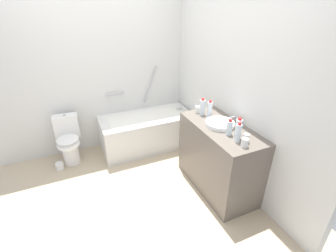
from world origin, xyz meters
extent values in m
plane|color=#C1AD8E|center=(0.00, 0.00, 0.00)|extent=(3.81, 3.81, 0.00)
cube|color=silver|center=(0.00, 1.42, 1.22)|extent=(3.21, 0.10, 2.43)
cube|color=silver|center=(1.46, 0.00, 1.22)|extent=(0.10, 3.13, 2.43)
cube|color=silver|center=(0.64, 1.02, 0.28)|extent=(1.49, 0.69, 0.55)
cube|color=white|center=(0.64, 1.02, 0.51)|extent=(1.22, 0.50, 0.09)
cylinder|color=#B2B2B7|center=(1.22, 1.02, 0.59)|extent=(0.09, 0.03, 0.03)
cylinder|color=#B2B2B7|center=(0.83, 1.34, 0.97)|extent=(0.25, 0.03, 0.60)
cylinder|color=#B2B2B7|center=(0.23, 1.34, 0.89)|extent=(0.30, 0.03, 0.03)
cylinder|color=white|center=(-0.58, 1.03, 0.18)|extent=(0.23, 0.23, 0.36)
ellipsoid|color=white|center=(-0.59, 0.98, 0.36)|extent=(0.35, 0.39, 0.13)
ellipsoid|color=white|center=(-0.59, 0.98, 0.44)|extent=(0.33, 0.37, 0.02)
cube|color=white|center=(-0.57, 1.21, 0.54)|extent=(0.36, 0.20, 0.35)
cylinder|color=#ACACB1|center=(-0.57, 1.21, 0.72)|extent=(0.03, 0.03, 0.01)
cube|color=#6B6056|center=(1.14, -0.29, 0.45)|extent=(0.54, 1.15, 0.89)
cylinder|color=white|center=(1.13, -0.26, 0.92)|extent=(0.34, 0.34, 0.05)
cylinder|color=#A8A8AD|center=(1.34, -0.26, 0.93)|extent=(0.02, 0.02, 0.08)
cylinder|color=#A8A8AD|center=(1.29, -0.26, 0.97)|extent=(0.10, 0.02, 0.02)
cylinder|color=#A8A8AD|center=(1.34, -0.32, 0.91)|extent=(0.03, 0.03, 0.04)
cylinder|color=#A8A8AD|center=(1.34, -0.20, 0.91)|extent=(0.03, 0.03, 0.04)
cylinder|color=silver|center=(1.09, -0.48, 0.97)|extent=(0.07, 0.07, 0.16)
cylinder|color=red|center=(1.09, -0.48, 1.07)|extent=(0.04, 0.04, 0.02)
cylinder|color=silver|center=(1.09, -0.64, 0.99)|extent=(0.06, 0.06, 0.20)
cylinder|color=red|center=(1.09, -0.64, 1.10)|extent=(0.03, 0.03, 0.02)
cylinder|color=silver|center=(1.13, -0.02, 1.00)|extent=(0.06, 0.06, 0.21)
cylinder|color=red|center=(1.13, -0.02, 1.11)|extent=(0.04, 0.04, 0.02)
cylinder|color=silver|center=(1.09, 0.10, 0.99)|extent=(0.07, 0.07, 0.20)
cylinder|color=red|center=(1.09, 0.10, 1.10)|extent=(0.04, 0.04, 0.02)
cylinder|color=silver|center=(1.13, -0.58, 1.00)|extent=(0.07, 0.07, 0.22)
cylinder|color=red|center=(1.13, -0.58, 1.12)|extent=(0.04, 0.04, 0.02)
cylinder|color=white|center=(1.09, -0.75, 0.94)|extent=(0.07, 0.07, 0.09)
cylinder|color=white|center=(1.16, -0.68, 0.94)|extent=(0.06, 0.06, 0.09)
cylinder|color=white|center=(1.07, 0.17, 0.94)|extent=(0.06, 0.06, 0.09)
cylinder|color=white|center=(-0.77, 0.93, 0.05)|extent=(0.11, 0.11, 0.10)
camera|label=1|loc=(-0.47, -2.34, 2.22)|focal=25.83mm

